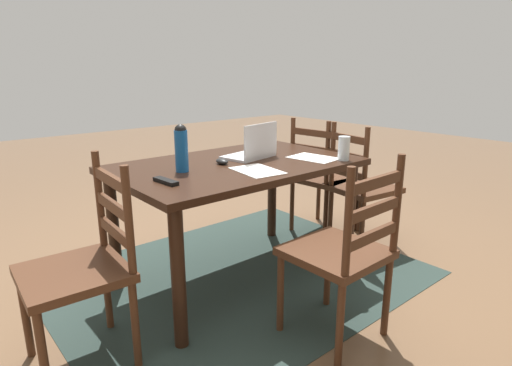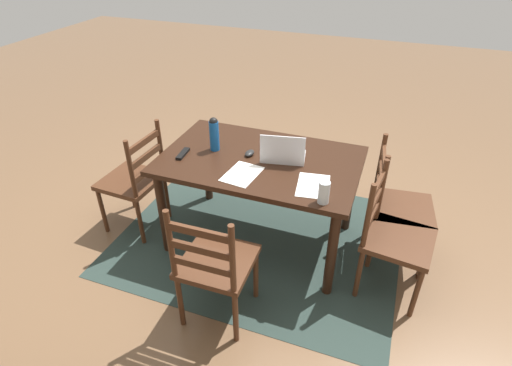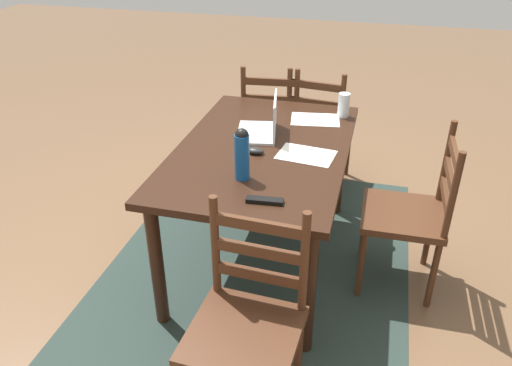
{
  "view_description": "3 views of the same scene",
  "coord_description": "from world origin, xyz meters",
  "px_view_note": "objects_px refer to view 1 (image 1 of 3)",
  "views": [
    {
      "loc": [
        1.54,
        2.01,
        1.33
      ],
      "look_at": [
        -0.05,
        0.13,
        0.66
      ],
      "focal_mm": 29.69,
      "sensor_mm": 36.0,
      "label": 1
    },
    {
      "loc": [
        -0.88,
        2.47,
        2.28
      ],
      "look_at": [
        0.07,
        -0.1,
        0.47
      ],
      "focal_mm": 28.7,
      "sensor_mm": 36.0,
      "label": 2
    },
    {
      "loc": [
        2.45,
        0.6,
        1.98
      ],
      "look_at": [
        0.03,
        -0.03,
        0.55
      ],
      "focal_mm": 35.31,
      "sensor_mm": 36.0,
      "label": 3
    }
  ],
  "objects_px": {
    "dining_table": "(237,178)",
    "chair_far_head": "(342,253)",
    "laptop": "(254,149)",
    "drinking_glass": "(344,148)",
    "tv_remote": "(166,181)",
    "chair_left_far": "(359,187)",
    "chair_left_near": "(322,178)",
    "water_bottle": "(181,147)",
    "chair_right_far": "(83,268)",
    "computer_mouse": "(222,161)"
  },
  "relations": [
    {
      "from": "tv_remote",
      "to": "chair_left_near",
      "type": "bearing_deg",
      "value": -173.36
    },
    {
      "from": "water_bottle",
      "to": "computer_mouse",
      "type": "height_order",
      "value": "water_bottle"
    },
    {
      "from": "chair_left_near",
      "to": "water_bottle",
      "type": "height_order",
      "value": "water_bottle"
    },
    {
      "from": "chair_far_head",
      "to": "tv_remote",
      "type": "xyz_separation_m",
      "value": [
        0.56,
        -0.69,
        0.32
      ]
    },
    {
      "from": "chair_left_far",
      "to": "drinking_glass",
      "type": "bearing_deg",
      "value": 23.19
    },
    {
      "from": "chair_left_far",
      "to": "laptop",
      "type": "xyz_separation_m",
      "value": [
        0.86,
        -0.21,
        0.37
      ]
    },
    {
      "from": "chair_left_far",
      "to": "chair_far_head",
      "type": "height_order",
      "value": "same"
    },
    {
      "from": "chair_right_far",
      "to": "chair_left_far",
      "type": "bearing_deg",
      "value": -179.79
    },
    {
      "from": "chair_far_head",
      "to": "tv_remote",
      "type": "distance_m",
      "value": 0.94
    },
    {
      "from": "dining_table",
      "to": "tv_remote",
      "type": "distance_m",
      "value": 0.59
    },
    {
      "from": "drinking_glass",
      "to": "water_bottle",
      "type": "bearing_deg",
      "value": -22.98
    },
    {
      "from": "dining_table",
      "to": "chair_far_head",
      "type": "distance_m",
      "value": 0.86
    },
    {
      "from": "chair_left_far",
      "to": "tv_remote",
      "type": "distance_m",
      "value": 1.62
    },
    {
      "from": "dining_table",
      "to": "water_bottle",
      "type": "bearing_deg",
      "value": -1.9
    },
    {
      "from": "dining_table",
      "to": "chair_left_far",
      "type": "xyz_separation_m",
      "value": [
        -1.02,
        0.18,
        -0.21
      ]
    },
    {
      "from": "chair_left_far",
      "to": "tv_remote",
      "type": "height_order",
      "value": "chair_left_far"
    },
    {
      "from": "dining_table",
      "to": "chair_left_far",
      "type": "height_order",
      "value": "chair_left_far"
    },
    {
      "from": "laptop",
      "to": "chair_left_near",
      "type": "bearing_deg",
      "value": -170.09
    },
    {
      "from": "dining_table",
      "to": "chair_left_near",
      "type": "relative_size",
      "value": 1.54
    },
    {
      "from": "chair_left_near",
      "to": "computer_mouse",
      "type": "distance_m",
      "value": 1.17
    },
    {
      "from": "laptop",
      "to": "drinking_glass",
      "type": "xyz_separation_m",
      "value": [
        -0.39,
        0.41,
        0.02
      ]
    },
    {
      "from": "drinking_glass",
      "to": "computer_mouse",
      "type": "distance_m",
      "value": 0.76
    },
    {
      "from": "water_bottle",
      "to": "computer_mouse",
      "type": "relative_size",
      "value": 2.65
    },
    {
      "from": "dining_table",
      "to": "water_bottle",
      "type": "relative_size",
      "value": 5.53
    },
    {
      "from": "water_bottle",
      "to": "chair_right_far",
      "type": "bearing_deg",
      "value": 17.15
    },
    {
      "from": "chair_right_far",
      "to": "tv_remote",
      "type": "distance_m",
      "value": 0.56
    },
    {
      "from": "chair_far_head",
      "to": "water_bottle",
      "type": "relative_size",
      "value": 3.59
    },
    {
      "from": "chair_right_far",
      "to": "chair_far_head",
      "type": "height_order",
      "value": "same"
    },
    {
      "from": "chair_left_far",
      "to": "water_bottle",
      "type": "xyz_separation_m",
      "value": [
        1.39,
        -0.19,
        0.45
      ]
    },
    {
      "from": "laptop",
      "to": "drinking_glass",
      "type": "height_order",
      "value": "laptop"
    },
    {
      "from": "chair_left_far",
      "to": "chair_right_far",
      "type": "bearing_deg",
      "value": 0.21
    },
    {
      "from": "chair_left_far",
      "to": "laptop",
      "type": "relative_size",
      "value": 2.67
    },
    {
      "from": "tv_remote",
      "to": "drinking_glass",
      "type": "bearing_deg",
      "value": 163.15
    },
    {
      "from": "chair_far_head",
      "to": "drinking_glass",
      "type": "xyz_separation_m",
      "value": [
        -0.55,
        -0.45,
        0.38
      ]
    },
    {
      "from": "drinking_glass",
      "to": "tv_remote",
      "type": "relative_size",
      "value": 0.88
    },
    {
      "from": "chair_far_head",
      "to": "drinking_glass",
      "type": "height_order",
      "value": "chair_far_head"
    },
    {
      "from": "drinking_glass",
      "to": "computer_mouse",
      "type": "bearing_deg",
      "value": -31.88
    },
    {
      "from": "dining_table",
      "to": "chair_left_near",
      "type": "distance_m",
      "value": 1.06
    },
    {
      "from": "laptop",
      "to": "computer_mouse",
      "type": "relative_size",
      "value": 3.56
    },
    {
      "from": "chair_right_far",
      "to": "chair_far_head",
      "type": "relative_size",
      "value": 1.0
    },
    {
      "from": "computer_mouse",
      "to": "tv_remote",
      "type": "xyz_separation_m",
      "value": [
        0.47,
        0.17,
        -0.01
      ]
    },
    {
      "from": "laptop",
      "to": "chair_far_head",
      "type": "bearing_deg",
      "value": 79.32
    },
    {
      "from": "dining_table",
      "to": "chair_right_far",
      "type": "xyz_separation_m",
      "value": [
        1.02,
        0.19,
        -0.21
      ]
    },
    {
      "from": "chair_far_head",
      "to": "water_bottle",
      "type": "bearing_deg",
      "value": -66.25
    },
    {
      "from": "laptop",
      "to": "tv_remote",
      "type": "relative_size",
      "value": 2.09
    },
    {
      "from": "drinking_glass",
      "to": "tv_remote",
      "type": "distance_m",
      "value": 1.14
    },
    {
      "from": "chair_far_head",
      "to": "laptop",
      "type": "xyz_separation_m",
      "value": [
        -0.16,
        -0.87,
        0.37
      ]
    },
    {
      "from": "dining_table",
      "to": "chair_left_far",
      "type": "distance_m",
      "value": 1.06
    },
    {
      "from": "chair_far_head",
      "to": "chair_left_near",
      "type": "bearing_deg",
      "value": -135.1
    },
    {
      "from": "dining_table",
      "to": "chair_left_far",
      "type": "relative_size",
      "value": 1.54
    }
  ]
}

